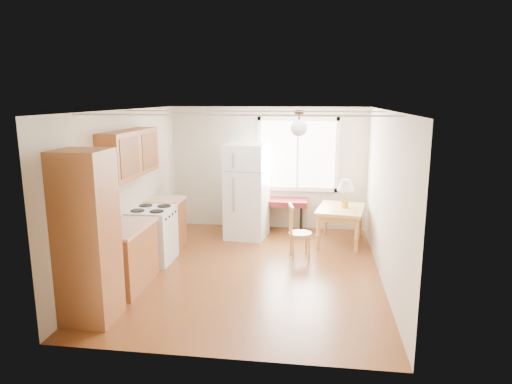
% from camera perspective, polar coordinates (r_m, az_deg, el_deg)
% --- Properties ---
extents(room_shell, '(4.60, 5.60, 2.62)m').
position_cam_1_polar(room_shell, '(6.96, -0.68, -0.15)').
color(room_shell, '#522710').
rests_on(room_shell, ground).
extents(kitchen_run, '(0.65, 3.40, 2.20)m').
position_cam_1_polar(kitchen_run, '(6.93, -15.68, -4.14)').
color(kitchen_run, brown).
rests_on(kitchen_run, ground).
extents(window_unit, '(1.64, 0.05, 1.51)m').
position_cam_1_polar(window_unit, '(9.29, 5.23, 4.70)').
color(window_unit, white).
rests_on(window_unit, room_shell).
extents(pendant_light, '(0.26, 0.26, 0.40)m').
position_cam_1_polar(pendant_light, '(7.16, 5.38, 8.11)').
color(pendant_light, black).
rests_on(pendant_light, room_shell).
extents(refrigerator, '(0.82, 0.82, 1.82)m').
position_cam_1_polar(refrigerator, '(8.78, -1.17, 0.11)').
color(refrigerator, white).
rests_on(refrigerator, ground).
extents(bench, '(1.44, 0.54, 0.67)m').
position_cam_1_polar(bench, '(9.24, 1.95, -1.30)').
color(bench, '#591516').
rests_on(bench, ground).
extents(dining_table, '(0.98, 1.20, 0.68)m').
position_cam_1_polar(dining_table, '(8.61, 10.53, -2.60)').
color(dining_table, '#B38344').
rests_on(dining_table, ground).
extents(chair, '(0.42, 0.41, 0.90)m').
position_cam_1_polar(chair, '(7.79, 4.94, -4.50)').
color(chair, '#B38344').
rests_on(chair, ground).
extents(table_lamp, '(0.31, 0.31, 0.53)m').
position_cam_1_polar(table_lamp, '(8.52, 11.14, 0.59)').
color(table_lamp, gold).
rests_on(table_lamp, dining_table).
extents(coffee_maker, '(0.21, 0.25, 0.34)m').
position_cam_1_polar(coffee_maker, '(6.39, -17.79, -3.89)').
color(coffee_maker, black).
rests_on(coffee_maker, kitchen_run).
extents(kettle, '(0.11, 0.11, 0.22)m').
position_cam_1_polar(kettle, '(6.75, -17.13, -3.34)').
color(kettle, red).
rests_on(kettle, kitchen_run).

